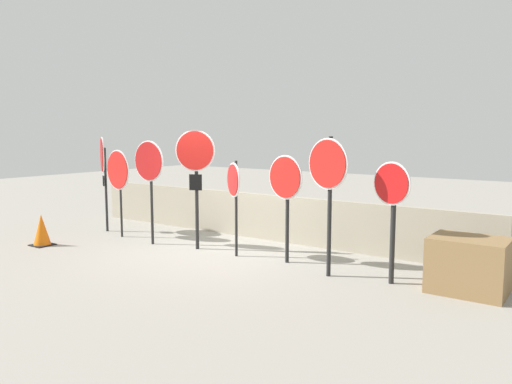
% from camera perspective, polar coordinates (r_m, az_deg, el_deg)
% --- Properties ---
extents(ground_plane, '(40.00, 40.00, 0.00)m').
position_cam_1_polar(ground_plane, '(10.46, -4.80, -6.91)').
color(ground_plane, gray).
extents(fence_back, '(10.56, 0.12, 1.05)m').
position_cam_1_polar(fence_back, '(11.67, 0.53, -2.80)').
color(fence_back, '#A89E89').
rests_on(fence_back, ground).
extents(stop_sign_0, '(0.75, 0.51, 2.36)m').
position_cam_1_polar(stop_sign_0, '(12.96, -17.10, 3.31)').
color(stop_sign_0, black).
rests_on(stop_sign_0, ground).
extents(stop_sign_1, '(0.93, 0.19, 2.07)m').
position_cam_1_polar(stop_sign_1, '(12.14, -15.49, 2.11)').
color(stop_sign_1, black).
rests_on(stop_sign_1, ground).
extents(stop_sign_2, '(0.90, 0.12, 2.30)m').
position_cam_1_polar(stop_sign_2, '(11.16, -12.12, 2.75)').
color(stop_sign_2, black).
rests_on(stop_sign_2, ground).
extents(stop_sign_3, '(0.81, 0.36, 2.53)m').
position_cam_1_polar(stop_sign_3, '(10.50, -6.93, 3.20)').
color(stop_sign_3, black).
rests_on(stop_sign_3, ground).
extents(stop_sign_4, '(0.58, 0.39, 1.92)m').
position_cam_1_polar(stop_sign_4, '(9.88, -2.54, 0.66)').
color(stop_sign_4, black).
rests_on(stop_sign_4, ground).
extents(stop_sign_5, '(0.82, 0.20, 2.06)m').
position_cam_1_polar(stop_sign_5, '(9.37, 3.41, 0.74)').
color(stop_sign_5, black).
rests_on(stop_sign_5, ground).
extents(stop_sign_6, '(0.85, 0.26, 2.41)m').
position_cam_1_polar(stop_sign_6, '(8.51, 8.25, 1.84)').
color(stop_sign_6, black).
rests_on(stop_sign_6, ground).
extents(stop_sign_7, '(0.68, 0.23, 2.02)m').
position_cam_1_polar(stop_sign_7, '(8.33, 15.29, -0.84)').
color(stop_sign_7, black).
rests_on(stop_sign_7, ground).
extents(traffic_cone_0, '(0.44, 0.44, 0.69)m').
position_cam_1_polar(traffic_cone_0, '(11.97, -23.29, -4.02)').
color(traffic_cone_0, black).
rests_on(traffic_cone_0, ground).
extents(storage_crate, '(1.13, 0.88, 0.86)m').
position_cam_1_polar(storage_crate, '(8.48, 23.11, -7.69)').
color(storage_crate, olive).
rests_on(storage_crate, ground).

